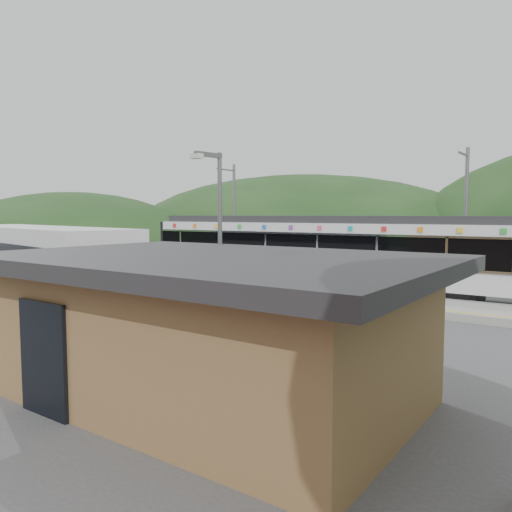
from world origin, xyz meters
The scene contains 10 objects.
ground centered at (0.00, 0.00, 0.00)m, with size 120.00×120.00×0.00m, color #4C4C4F.
hills centered at (6.19, 5.29, 0.00)m, with size 146.00×149.00×26.00m.
platform centered at (0.00, 3.30, 0.15)m, with size 26.00×3.20×0.30m, color #9E9E99.
yellow_line centered at (0.00, 2.00, 0.30)m, with size 26.00×0.10×0.01m, color yellow.
train centered at (0.73, 6.00, 2.06)m, with size 20.44×3.01×3.74m.
catenary_mast_west centered at (-7.00, 8.56, 3.65)m, with size 0.18×1.80×7.00m.
catenary_mast_east centered at (7.00, 8.56, 3.65)m, with size 0.18×1.80×7.00m.
station_shelter centered at (6.00, -9.01, 1.55)m, with size 9.20×6.20×3.00m.
bus centered at (-5.85, -5.74, 1.61)m, with size 12.57×5.12×3.34m.
lamp_post centered at (3.87, -6.23, 3.29)m, with size 0.37×0.99×5.49m.
Camera 1 is at (12.58, -16.75, 3.81)m, focal length 35.00 mm.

